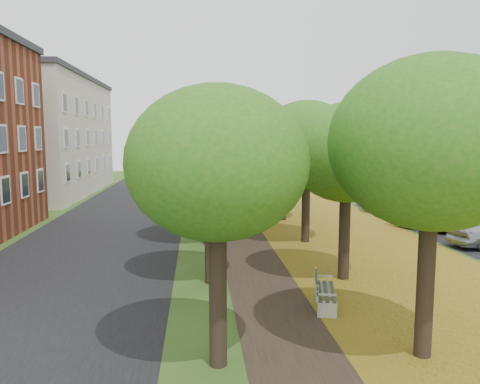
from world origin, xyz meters
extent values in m
plane|color=#2D4C19|center=(0.00, 0.00, 0.00)|extent=(120.00, 120.00, 0.00)
cube|color=black|center=(-7.50, 15.00, 0.00)|extent=(8.00, 70.00, 0.01)
cube|color=black|center=(0.00, 15.00, 0.00)|extent=(3.20, 70.00, 0.01)
cube|color=olive|center=(5.00, 15.00, 0.01)|extent=(7.50, 70.00, 0.01)
cube|color=black|center=(13.50, 16.00, 0.00)|extent=(9.00, 16.00, 0.01)
cylinder|color=black|center=(-2.20, 0.00, 1.65)|extent=(0.40, 0.40, 3.31)
ellipsoid|color=#256415|center=(-2.20, 0.00, 4.71)|extent=(4.33, 4.33, 3.68)
cylinder|color=black|center=(-2.20, 6.00, 1.65)|extent=(0.40, 0.40, 3.31)
ellipsoid|color=#256415|center=(-2.20, 6.00, 4.71)|extent=(4.33, 4.33, 3.68)
cylinder|color=black|center=(-2.20, 12.00, 1.65)|extent=(0.40, 0.40, 3.31)
ellipsoid|color=#256415|center=(-2.20, 12.00, 4.71)|extent=(4.33, 4.33, 3.68)
cylinder|color=black|center=(-2.20, 18.00, 1.65)|extent=(0.40, 0.40, 3.31)
ellipsoid|color=#256415|center=(-2.20, 18.00, 4.71)|extent=(4.33, 4.33, 3.68)
cylinder|color=black|center=(-2.20, 24.00, 1.65)|extent=(0.40, 0.40, 3.31)
ellipsoid|color=#256415|center=(-2.20, 24.00, 4.71)|extent=(4.33, 4.33, 3.68)
cylinder|color=black|center=(-2.20, 30.00, 1.65)|extent=(0.40, 0.40, 3.31)
ellipsoid|color=#256415|center=(-2.20, 30.00, 4.71)|extent=(4.33, 4.33, 3.68)
cylinder|color=black|center=(2.60, 0.00, 1.65)|extent=(0.40, 0.40, 3.31)
ellipsoid|color=#256415|center=(2.60, 0.00, 4.71)|extent=(4.33, 4.33, 3.68)
cylinder|color=black|center=(2.60, 6.00, 1.65)|extent=(0.40, 0.40, 3.31)
ellipsoid|color=#256415|center=(2.60, 6.00, 4.71)|extent=(4.33, 4.33, 3.68)
cylinder|color=black|center=(2.60, 12.00, 1.65)|extent=(0.40, 0.40, 3.31)
ellipsoid|color=#256415|center=(2.60, 12.00, 4.71)|extent=(4.33, 4.33, 3.68)
cylinder|color=black|center=(2.60, 18.00, 1.65)|extent=(0.40, 0.40, 3.31)
ellipsoid|color=#256415|center=(2.60, 18.00, 4.71)|extent=(4.33, 4.33, 3.68)
cylinder|color=black|center=(2.60, 24.00, 1.65)|extent=(0.40, 0.40, 3.31)
ellipsoid|color=#256415|center=(2.60, 24.00, 4.71)|extent=(4.33, 4.33, 3.68)
cylinder|color=black|center=(2.60, 30.00, 1.65)|extent=(0.40, 0.40, 3.31)
ellipsoid|color=#256415|center=(2.60, 30.00, 4.71)|extent=(4.33, 4.33, 3.68)
cube|color=beige|center=(-17.00, 33.00, 5.00)|extent=(10.00, 20.00, 10.00)
cube|color=#2D2D33|center=(-17.00, 33.00, 10.20)|extent=(10.30, 20.30, 0.40)
cube|color=#29342D|center=(1.20, 3.31, 0.49)|extent=(0.93, 2.03, 0.04)
cube|color=#29342D|center=(0.92, 3.37, 0.79)|extent=(0.49, 1.93, 0.28)
cube|color=silver|center=(1.00, 2.43, 0.25)|extent=(0.55, 0.19, 0.49)
cube|color=silver|center=(1.40, 4.18, 0.25)|extent=(0.55, 0.19, 0.49)
cube|color=silver|center=(1.00, 2.43, 0.69)|extent=(0.49, 0.18, 0.04)
cube|color=silver|center=(1.40, 4.18, 0.69)|extent=(0.49, 0.18, 0.04)
imported|color=maroon|center=(12.00, 12.78, 0.75)|extent=(4.78, 3.19, 1.49)
imported|color=#333338|center=(11.00, 15.45, 0.70)|extent=(5.19, 3.34, 1.40)
imported|color=white|center=(11.15, 20.39, 0.68)|extent=(5.16, 2.99, 1.35)
camera|label=1|loc=(-2.63, -10.03, 5.14)|focal=35.00mm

